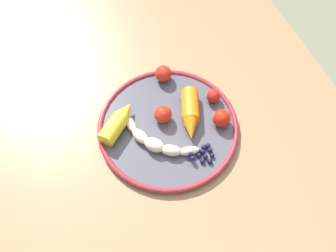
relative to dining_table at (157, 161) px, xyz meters
name	(u,v)px	position (x,y,z in m)	size (l,w,h in m)	color
ground_plane	(162,229)	(0.00, 0.00, -0.64)	(6.00, 6.00, 0.00)	gray
dining_table	(157,161)	(0.00, 0.00, 0.00)	(1.24, 0.94, 0.72)	#99734E
plate	(168,127)	(-0.03, 0.04, 0.08)	(0.32, 0.32, 0.02)	#4A4A55
banana	(156,142)	(0.00, 0.00, 0.10)	(0.14, 0.13, 0.03)	beige
carrot_orange	(191,115)	(-0.03, 0.09, 0.11)	(0.13, 0.08, 0.04)	orange
carrot_yellow	(118,122)	(-0.07, -0.06, 0.11)	(0.10, 0.11, 0.04)	yellow
blueberry_pile	(202,154)	(0.06, 0.08, 0.09)	(0.05, 0.06, 0.02)	#191638
tomato_near	(163,114)	(-0.06, 0.04, 0.11)	(0.04, 0.04, 0.04)	red
tomato_mid	(213,96)	(-0.06, 0.16, 0.10)	(0.03, 0.03, 0.03)	red
tomato_far	(163,74)	(-0.16, 0.08, 0.11)	(0.04, 0.04, 0.04)	red
tomato_extra	(221,117)	(0.00, 0.15, 0.11)	(0.04, 0.04, 0.04)	red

